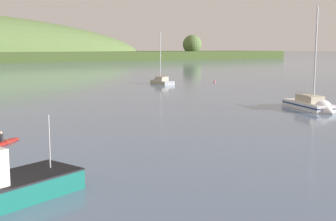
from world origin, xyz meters
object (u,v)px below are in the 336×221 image
sailboat_midwater_white (313,107)px  canoe_with_paddler (1,143)px  sailboat_far_left (160,83)px  mooring_buoy_foreground (215,82)px

sailboat_midwater_white → canoe_with_paddler: bearing=-71.1°
sailboat_far_left → canoe_with_paddler: bearing=139.2°
sailboat_far_left → canoe_with_paddler: size_ratio=2.96×
sailboat_midwater_white → sailboat_far_left: sailboat_midwater_white is taller
sailboat_midwater_white → sailboat_far_left: 37.45m
sailboat_midwater_white → mooring_buoy_foreground: 37.98m
sailboat_far_left → canoe_with_paddler: 51.27m
sailboat_midwater_white → canoe_with_paddler: sailboat_midwater_white is taller
sailboat_far_left → mooring_buoy_foreground: size_ratio=17.34×
sailboat_midwater_white → sailboat_far_left: size_ratio=1.16×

